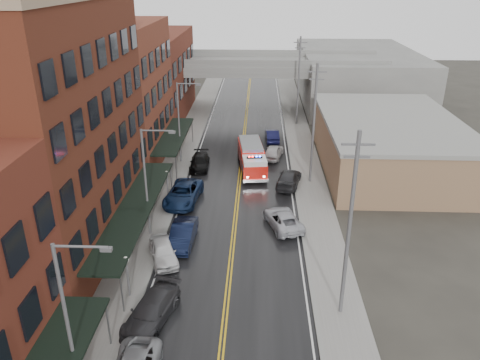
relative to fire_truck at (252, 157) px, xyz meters
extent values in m
cube|color=black|center=(-1.22, -7.87, -1.53)|extent=(11.00, 160.00, 0.02)
cube|color=slate|center=(-8.52, -7.87, -1.46)|extent=(3.00, 160.00, 0.15)
cube|color=slate|center=(6.08, -7.87, -1.46)|extent=(3.00, 160.00, 0.15)
cube|color=gray|center=(-6.87, -7.87, -1.46)|extent=(0.30, 160.00, 0.15)
cube|color=gray|center=(4.43, -7.87, -1.46)|extent=(0.30, 160.00, 0.15)
cube|color=#532116|center=(-14.52, -14.87, 7.46)|extent=(9.00, 20.00, 18.00)
cube|color=brown|center=(-14.52, 2.63, 5.96)|extent=(9.00, 15.00, 15.00)
cube|color=#5E2718|center=(-14.52, 20.13, 4.46)|extent=(9.00, 20.00, 12.00)
cube|color=#8E664C|center=(14.78, 2.13, 0.96)|extent=(14.00, 22.00, 5.00)
cube|color=slate|center=(16.78, 32.13, 2.46)|extent=(18.00, 30.00, 8.00)
cylinder|color=slate|center=(-7.57, -26.27, -0.04)|extent=(0.10, 0.10, 3.00)
cube|color=black|center=(-8.72, -14.87, 1.46)|extent=(2.60, 18.00, 0.18)
cylinder|color=slate|center=(-7.57, -23.47, -0.04)|extent=(0.10, 0.10, 3.00)
cylinder|color=slate|center=(-7.57, -6.27, -0.04)|extent=(0.10, 0.10, 3.00)
cube|color=black|center=(-8.72, 2.63, 1.46)|extent=(2.60, 13.00, 0.18)
cylinder|color=slate|center=(-7.57, -3.47, -0.04)|extent=(0.10, 0.10, 3.00)
cylinder|color=slate|center=(-7.57, 8.73, -0.04)|extent=(0.10, 0.10, 3.00)
cylinder|color=#59595B|center=(-7.62, -21.87, -0.14)|extent=(0.14, 0.14, 2.80)
sphere|color=silver|center=(-7.62, -21.87, 1.36)|extent=(0.44, 0.44, 0.44)
cylinder|color=#59595B|center=(-7.62, -7.87, -0.14)|extent=(0.14, 0.14, 2.80)
sphere|color=silver|center=(-7.62, -7.87, 1.36)|extent=(0.44, 0.44, 0.44)
cylinder|color=#59595B|center=(-8.02, -29.87, 2.96)|extent=(0.18, 0.18, 9.00)
cylinder|color=#59595B|center=(-6.82, -29.87, 7.36)|extent=(2.40, 0.12, 0.12)
cube|color=#59595B|center=(-5.72, -29.87, 7.26)|extent=(0.50, 0.22, 0.18)
cylinder|color=#59595B|center=(-8.02, -13.87, 2.96)|extent=(0.18, 0.18, 9.00)
cylinder|color=#59595B|center=(-6.82, -13.87, 7.36)|extent=(2.40, 0.12, 0.12)
cube|color=#59595B|center=(-5.72, -13.87, 7.26)|extent=(0.50, 0.22, 0.18)
cylinder|color=#59595B|center=(-8.02, 2.13, 2.96)|extent=(0.18, 0.18, 9.00)
cylinder|color=#59595B|center=(-6.82, 2.13, 7.36)|extent=(2.40, 0.12, 0.12)
cube|color=#59595B|center=(-5.72, 2.13, 7.26)|extent=(0.50, 0.22, 0.18)
cylinder|color=#59595B|center=(5.98, -22.87, 4.46)|extent=(0.24, 0.24, 12.00)
cube|color=#59595B|center=(5.98, -22.87, 9.66)|extent=(1.80, 0.12, 0.12)
cube|color=#59595B|center=(5.98, -22.87, 8.96)|extent=(1.40, 0.12, 0.12)
cylinder|color=#59595B|center=(5.98, -2.87, 4.46)|extent=(0.24, 0.24, 12.00)
cube|color=#59595B|center=(5.98, -2.87, 9.66)|extent=(1.80, 0.12, 0.12)
cube|color=#59595B|center=(5.98, -2.87, 8.96)|extent=(1.40, 0.12, 0.12)
cylinder|color=#59595B|center=(5.98, 17.13, 4.46)|extent=(0.24, 0.24, 12.00)
cube|color=#59595B|center=(5.98, 17.13, 9.66)|extent=(1.80, 0.12, 0.12)
cube|color=#59595B|center=(5.98, 17.13, 8.96)|extent=(1.40, 0.12, 0.12)
cube|color=slate|center=(-1.22, 24.13, 5.21)|extent=(40.00, 10.00, 1.50)
cube|color=slate|center=(-12.22, 24.13, 1.46)|extent=(1.60, 8.00, 6.00)
cube|color=slate|center=(9.78, 24.13, 1.46)|extent=(1.60, 8.00, 6.00)
cube|color=#BB1008|center=(-0.15, 1.22, -0.02)|extent=(3.08, 5.64, 2.06)
cube|color=#BB1008|center=(0.31, -2.57, -0.31)|extent=(2.74, 2.82, 1.47)
cube|color=silver|center=(0.31, -2.57, 0.66)|extent=(2.59, 2.61, 0.49)
cube|color=black|center=(0.29, -2.38, -0.02)|extent=(2.64, 1.85, 0.78)
cube|color=slate|center=(-0.15, 1.22, 1.15)|extent=(2.79, 5.22, 0.29)
cube|color=black|center=(0.31, -2.57, 0.99)|extent=(1.59, 0.46, 0.14)
sphere|color=#FF0C0C|center=(-0.22, -2.64, 1.07)|extent=(0.20, 0.20, 0.20)
sphere|color=#1933FF|center=(0.85, -2.51, 1.07)|extent=(0.20, 0.20, 0.20)
cylinder|color=black|center=(-0.75, -2.80, -1.05)|extent=(1.01, 0.46, 0.98)
cylinder|color=black|center=(1.39, -2.54, -1.05)|extent=(1.01, 0.46, 0.98)
cylinder|color=black|center=(-1.16, 0.60, -1.05)|extent=(1.01, 0.46, 0.98)
cylinder|color=black|center=(0.98, 0.86, -1.05)|extent=(1.01, 0.46, 0.98)
cylinder|color=black|center=(-1.45, 3.03, -1.05)|extent=(1.01, 0.46, 0.98)
cylinder|color=black|center=(0.69, 3.29, -1.05)|extent=(1.01, 0.46, 0.98)
imported|color=#2C2B2E|center=(-5.66, -24.09, -0.77)|extent=(3.37, 5.64, 1.53)
imported|color=silver|center=(-6.22, -17.46, -0.79)|extent=(3.15, 4.71, 1.49)
imported|color=black|center=(-5.13, -15.07, -0.73)|extent=(1.89, 4.98, 1.62)
imported|color=#132548|center=(-6.22, -7.74, -0.70)|extent=(3.40, 6.28, 1.67)
imported|color=black|center=(-5.69, 0.49, -0.84)|extent=(2.13, 4.90, 1.40)
imported|color=#B2B3BA|center=(2.84, -12.08, -0.84)|extent=(3.74, 5.50, 1.40)
imported|color=#29292B|center=(3.78, -3.67, -0.80)|extent=(3.09, 5.40, 1.47)
imported|color=#BDBDBD|center=(2.43, 3.93, -0.78)|extent=(2.73, 4.76, 1.52)
imported|color=black|center=(2.38, 9.93, -0.80)|extent=(1.84, 4.57, 1.48)
camera|label=1|loc=(0.67, -46.57, 18.00)|focal=35.00mm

